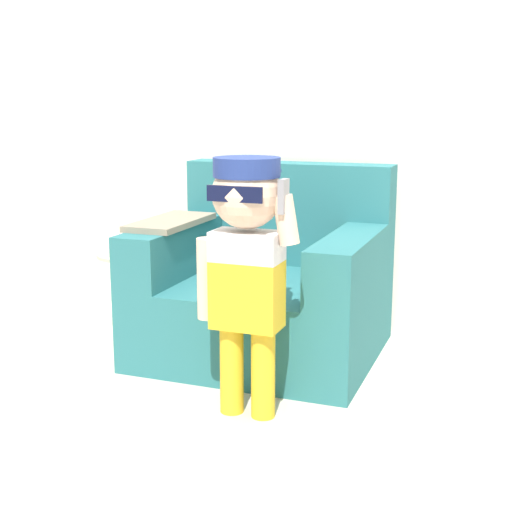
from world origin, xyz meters
name	(u,v)px	position (x,y,z in m)	size (l,w,h in m)	color
ground_plane	(279,365)	(0.00, 0.00, 0.00)	(10.00, 10.00, 0.00)	beige
wall_back	(324,94)	(0.00, 0.73, 1.30)	(10.00, 0.05, 2.60)	silver
armchair	(267,288)	(-0.13, 0.19, 0.33)	(1.15, 1.02, 0.94)	#286B70
person_child	(246,247)	(0.06, -0.57, 0.70)	(0.43, 0.32, 1.05)	gold
side_table	(133,281)	(-1.01, 0.35, 0.25)	(0.40, 0.40, 0.42)	beige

